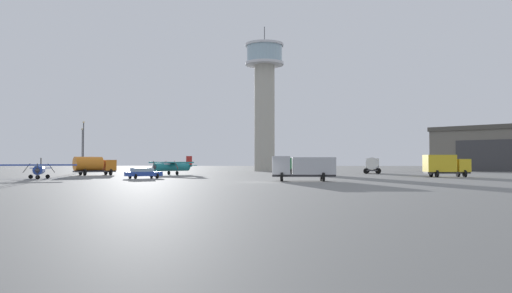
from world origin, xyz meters
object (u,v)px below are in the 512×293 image
object	(u,v)px
light_post_west	(83,142)
car_blue	(143,173)
truck_fuel_tanker_orange	(94,165)
truck_box_yellow	(445,165)
control_tower	(264,93)
light_post_east	(82,146)
airplane_blue	(39,169)
truck_box_silver	(303,167)
truck_fuel_tanker_white	(372,164)
airplane_teal	(172,166)
truck_flatbed_green	(301,166)

from	to	relation	value
light_post_west	car_blue	bearing A→B (deg)	-55.56
truck_fuel_tanker_orange	truck_box_yellow	distance (m)	53.25
control_tower	light_post_east	world-z (taller)	control_tower
airplane_blue	truck_box_yellow	size ratio (longest dim) A/B	1.43
truck_fuel_tanker_orange	car_blue	distance (m)	19.11
truck_box_silver	truck_fuel_tanker_white	xyz separation A→B (m)	(13.18, 35.36, 0.09)
truck_box_yellow	truck_fuel_tanker_white	bearing A→B (deg)	104.88
truck_box_silver	light_post_east	size ratio (longest dim) A/B	0.78
light_post_east	truck_box_silver	bearing A→B (deg)	-44.01
control_tower	truck_box_yellow	size ratio (longest dim) A/B	5.37
truck_fuel_tanker_orange	light_post_east	bearing A→B (deg)	76.31
control_tower	truck_fuel_tanker_white	distance (m)	33.51
truck_fuel_tanker_orange	truck_fuel_tanker_white	distance (m)	48.05
light_post_east	truck_box_yellow	bearing A→B (deg)	-22.51
truck_box_silver	light_post_east	xyz separation A→B (m)	(-43.99, 42.50, 3.78)
control_tower	light_post_west	size ratio (longest dim) A/B	3.24
airplane_blue	control_tower	bearing A→B (deg)	129.60
airplane_teal	truck_box_yellow	distance (m)	41.99
control_tower	truck_fuel_tanker_orange	size ratio (longest dim) A/B	5.28
airplane_teal	truck_fuel_tanker_white	world-z (taller)	airplane_teal
airplane_blue	truck_box_silver	bearing A→B (deg)	57.36
truck_flatbed_green	light_post_east	world-z (taller)	light_post_east
control_tower	truck_fuel_tanker_white	world-z (taller)	control_tower
control_tower	truck_flatbed_green	xyz separation A→B (m)	(7.71, -24.99, -16.32)
truck_flatbed_green	truck_fuel_tanker_orange	xyz separation A→B (m)	(-33.00, -9.83, 0.29)
truck_box_silver	truck_box_yellow	distance (m)	25.68
airplane_blue	truck_box_silver	size ratio (longest dim) A/B	1.24
airplane_teal	light_post_east	bearing A→B (deg)	-86.70
airplane_blue	light_post_east	world-z (taller)	light_post_east
airplane_teal	light_post_west	distance (m)	25.92
airplane_blue	light_post_east	size ratio (longest dim) A/B	0.97
car_blue	airplane_teal	bearing A→B (deg)	49.64
control_tower	truck_fuel_tanker_white	xyz separation A→B (m)	(20.70, -20.93, -16.01)
airplane_blue	car_blue	xyz separation A→B (m)	(12.82, 1.89, -0.50)
truck_flatbed_green	light_post_west	xyz separation A→B (m)	(-42.35, 7.62, 4.59)
truck_box_yellow	light_post_west	size ratio (longest dim) A/B	0.60
truck_box_silver	light_post_west	bearing A→B (deg)	-45.46
truck_fuel_tanker_white	truck_box_yellow	bearing A→B (deg)	-150.05
car_blue	truck_box_silver	bearing A→B (deg)	-61.40
light_post_west	light_post_east	distance (m)	4.06
car_blue	truck_fuel_tanker_orange	bearing A→B (deg)	88.66
truck_box_yellow	truck_fuel_tanker_orange	bearing A→B (deg)	169.19
airplane_blue	car_blue	world-z (taller)	airplane_blue
airplane_teal	airplane_blue	bearing A→B (deg)	8.87
truck_box_silver	light_post_west	world-z (taller)	light_post_west
truck_box_silver	truck_fuel_tanker_white	world-z (taller)	truck_fuel_tanker_white
car_blue	light_post_east	distance (m)	42.89
airplane_teal	light_post_west	xyz separation A→B (m)	(-21.27, 14.13, 4.49)
airplane_teal	truck_box_yellow	size ratio (longest dim) A/B	1.46
truck_flatbed_green	truck_box_yellow	bearing A→B (deg)	172.08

